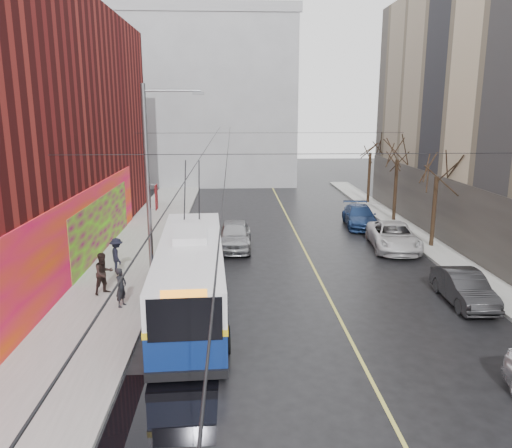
{
  "coord_description": "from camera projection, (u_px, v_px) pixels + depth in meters",
  "views": [
    {
      "loc": [
        -2.61,
        -11.7,
        7.96
      ],
      "look_at": [
        -1.47,
        12.26,
        2.41
      ],
      "focal_mm": 35.0,
      "sensor_mm": 36.0,
      "label": 1
    }
  ],
  "objects": [
    {
      "name": "tree_near",
      "position": [
        438.0,
        163.0,
        28.16
      ],
      "size": [
        3.2,
        3.2,
        6.4
      ],
      "color": "black",
      "rests_on": "ground"
    },
    {
      "name": "tree_mid",
      "position": [
        398.0,
        148.0,
        34.91
      ],
      "size": [
        3.2,
        3.2,
        6.68
      ],
      "color": "black",
      "rests_on": "ground"
    },
    {
      "name": "building_far",
      "position": [
        201.0,
        99.0,
        54.77
      ],
      "size": [
        20.5,
        12.1,
        18.0
      ],
      "color": "gray",
      "rests_on": "ground"
    },
    {
      "name": "pedestrian_c",
      "position": [
        117.0,
        255.0,
        24.25
      ],
      "size": [
        1.01,
        1.27,
        1.72
      ],
      "primitive_type": "imported",
      "rotation": [
        0.0,
        0.0,
        1.96
      ],
      "color": "black",
      "rests_on": "sidewalk_left"
    },
    {
      "name": "puddle",
      "position": [
        166.0,
        407.0,
        13.66
      ],
      "size": [
        2.85,
        3.43,
        0.01
      ],
      "primitive_type": "cube",
      "color": "black",
      "rests_on": "ground"
    },
    {
      "name": "streetlight_pole",
      "position": [
        151.0,
        182.0,
        21.66
      ],
      "size": [
        2.65,
        0.6,
        9.0
      ],
      "color": "slate",
      "rests_on": "ground"
    },
    {
      "name": "following_car",
      "position": [
        235.0,
        235.0,
        28.97
      ],
      "size": [
        2.07,
        4.83,
        1.63
      ],
      "primitive_type": "imported",
      "rotation": [
        0.0,
        0.0,
        -0.03
      ],
      "color": "#999A9E",
      "rests_on": "ground"
    },
    {
      "name": "sidewalk_left",
      "position": [
        124.0,
        273.0,
        24.59
      ],
      "size": [
        4.0,
        60.0,
        0.15
      ],
      "primitive_type": "cube",
      "color": "gray",
      "rests_on": "ground"
    },
    {
      "name": "pedestrian_a",
      "position": [
        121.0,
        287.0,
        20.06
      ],
      "size": [
        0.55,
        0.68,
        1.61
      ],
      "primitive_type": "imported",
      "rotation": [
        0.0,
        0.0,
        1.26
      ],
      "color": "black",
      "rests_on": "sidewalk_left"
    },
    {
      "name": "catenary_wires",
      "position": [
        234.0,
        142.0,
        26.15
      ],
      "size": [
        18.0,
        60.0,
        0.22
      ],
      "color": "black"
    },
    {
      "name": "pedestrian_b",
      "position": [
        104.0,
        273.0,
        21.42
      ],
      "size": [
        1.12,
        1.11,
        1.83
      ],
      "primitive_type": "imported",
      "rotation": [
        0.0,
        0.0,
        0.75
      ],
      "color": "black",
      "rests_on": "sidewalk_left"
    },
    {
      "name": "sidewalk_right",
      "position": [
        461.0,
        268.0,
        25.37
      ],
      "size": [
        2.0,
        60.0,
        0.15
      ],
      "primitive_type": "cube",
      "color": "gray",
      "rests_on": "ground"
    },
    {
      "name": "parked_car_c",
      "position": [
        393.0,
        236.0,
        28.9
      ],
      "size": [
        3.11,
        5.68,
        1.51
      ],
      "primitive_type": "imported",
      "rotation": [
        0.0,
        0.0,
        -0.11
      ],
      "color": "silver",
      "rests_on": "ground"
    },
    {
      "name": "pigeons_flying",
      "position": [
        232.0,
        115.0,
        21.45
      ],
      "size": [
        3.63,
        2.06,
        1.3
      ],
      "color": "slate"
    },
    {
      "name": "tree_far",
      "position": [
        371.0,
        143.0,
        41.75
      ],
      "size": [
        3.2,
        3.2,
        6.57
      ],
      "color": "black",
      "rests_on": "ground"
    },
    {
      "name": "parked_car_b",
      "position": [
        464.0,
        288.0,
        20.79
      ],
      "size": [
        1.59,
        4.19,
        1.37
      ],
      "primitive_type": "imported",
      "rotation": [
        0.0,
        0.0,
        -0.03
      ],
      "color": "#252528",
      "rests_on": "ground"
    },
    {
      "name": "lane_line",
      "position": [
        309.0,
        259.0,
        26.99
      ],
      "size": [
        0.12,
        50.0,
        0.01
      ],
      "primitive_type": "cube",
      "color": "#BFB74C",
      "rests_on": "ground"
    },
    {
      "name": "trolleybus",
      "position": [
        191.0,
        274.0,
        19.88
      ],
      "size": [
        3.15,
        11.71,
        5.5
      ],
      "rotation": [
        0.0,
        0.0,
        0.05
      ],
      "color": "navy",
      "rests_on": "ground"
    },
    {
      "name": "ground",
      "position": [
        333.0,
        415.0,
        13.3
      ],
      "size": [
        140.0,
        140.0,
        0.0
      ],
      "primitive_type": "plane",
      "color": "black",
      "rests_on": "ground"
    },
    {
      "name": "parked_car_d",
      "position": [
        360.0,
        216.0,
        34.43
      ],
      "size": [
        2.45,
        5.13,
        1.44
      ],
      "primitive_type": "imported",
      "rotation": [
        0.0,
        0.0,
        -0.09
      ],
      "color": "navy",
      "rests_on": "ground"
    }
  ]
}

